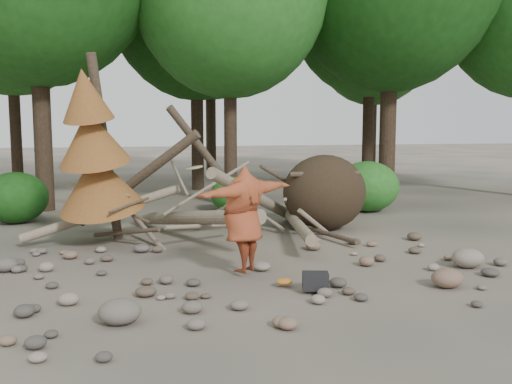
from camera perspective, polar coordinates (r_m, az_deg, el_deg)
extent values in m
plane|color=#514C44|center=(10.40, 1.21, -8.68)|extent=(120.00, 120.00, 0.00)
ellipsoid|color=#332619|center=(15.00, 6.87, -0.05)|extent=(2.20, 1.87, 1.98)
cylinder|color=gray|center=(13.67, -6.65, -2.58)|extent=(2.61, 5.11, 1.08)
cylinder|color=gray|center=(14.41, 0.25, -0.64)|extent=(3.18, 3.71, 1.90)
cylinder|color=brown|center=(14.38, -11.85, 1.20)|extent=(3.08, 1.91, 2.49)
cylinder|color=gray|center=(14.03, 4.08, -3.14)|extent=(1.13, 4.98, 0.43)
cylinder|color=brown|center=(14.70, -4.47, 3.01)|extent=(2.39, 1.03, 2.89)
cylinder|color=gray|center=(13.88, -15.03, -2.01)|extent=(3.71, 0.86, 1.20)
cylinder|color=#4C3F30|center=(13.45, -12.92, -3.96)|extent=(1.52, 1.70, 0.49)
cylinder|color=gray|center=(14.49, -2.24, -1.00)|extent=(1.57, 0.85, 0.69)
cylinder|color=#4C3F30|center=(15.30, 3.30, 0.92)|extent=(1.92, 1.25, 1.10)
cylinder|color=gray|center=(14.03, -7.74, 1.55)|extent=(0.37, 1.42, 0.85)
cylinder|color=#4C3F30|center=(13.97, 6.80, -4.05)|extent=(0.79, 2.54, 0.12)
cylinder|color=gray|center=(13.13, -5.49, -3.41)|extent=(1.78, 1.11, 0.29)
cylinder|color=#4C3F30|center=(13.53, -14.84, 4.16)|extent=(0.67, 1.13, 4.35)
cone|color=brown|center=(13.28, -15.46, 1.07)|extent=(2.06, 2.13, 1.86)
cone|color=brown|center=(13.02, -16.11, 5.35)|extent=(1.71, 1.78, 1.65)
cone|color=brown|center=(12.85, -16.71, 9.33)|extent=(1.23, 1.30, 1.41)
cylinder|color=#38281C|center=(19.46, -20.80, 11.44)|extent=(0.56, 0.56, 8.96)
cylinder|color=#38281C|center=(19.24, -2.58, 9.21)|extent=(0.44, 0.44, 7.14)
cylinder|color=#38281C|center=(21.76, 13.19, 11.82)|extent=(0.60, 0.60, 9.45)
cylinder|color=#38281C|center=(23.59, -23.05, 8.76)|extent=(0.42, 0.42, 7.56)
cylinder|color=#38281C|center=(24.14, -5.94, 10.37)|extent=(0.52, 0.52, 8.54)
cylinder|color=#38281C|center=(25.76, 11.23, 9.59)|extent=(0.50, 0.50, 8.12)
cylinder|color=#38281C|center=(30.58, -4.56, 9.84)|extent=(0.54, 0.54, 8.75)
ellipsoid|color=#2B7725|center=(31.16, -4.65, 18.37)|extent=(8.00, 8.00, 10.00)
cylinder|color=#38281C|center=(32.63, 11.61, 8.74)|extent=(0.46, 0.46, 7.84)
ellipsoid|color=#22641D|center=(33.03, 11.79, 15.94)|extent=(7.17, 7.17, 8.60)
ellipsoid|color=#194F15|center=(17.31, -22.94, -0.52)|extent=(1.80, 1.80, 1.44)
ellipsoid|color=#22641D|center=(17.95, -2.36, -0.25)|extent=(1.40, 1.40, 1.12)
ellipsoid|color=#2B7725|center=(18.40, 11.07, 0.56)|extent=(2.00, 2.00, 1.60)
imported|color=#933E21|center=(10.38, -1.27, -2.75)|extent=(2.32, 1.91, 1.94)
cylinder|color=#91865B|center=(9.58, -6.18, 2.44)|extent=(0.38, 0.38, 0.09)
cube|color=black|center=(9.58, 5.96, -9.19)|extent=(0.48, 0.38, 0.28)
ellipsoid|color=#2C6B2B|center=(9.71, 5.89, -9.41)|extent=(0.38, 0.32, 0.14)
ellipsoid|color=#B5641F|center=(9.88, 2.84, -9.21)|extent=(0.29, 0.24, 0.10)
ellipsoid|color=#655E54|center=(8.34, -13.45, -11.54)|extent=(0.60, 0.54, 0.36)
ellipsoid|color=#7C5E4E|center=(10.36, 18.58, -8.17)|extent=(0.55, 0.49, 0.33)
ellipsoid|color=gray|center=(11.87, 20.42, -6.21)|extent=(0.63, 0.56, 0.38)
ellipsoid|color=#5E564F|center=(11.83, -23.77, -6.67)|extent=(0.45, 0.41, 0.27)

